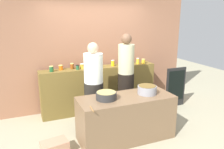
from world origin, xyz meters
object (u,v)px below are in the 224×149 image
Objects in this scene: preserve_jar_3 at (78,67)px; cook_in_cap at (126,81)px; preserve_jar_9 at (126,62)px; wooden_spoon at (92,109)px; preserve_jar_8 at (123,62)px; preserve_jar_10 at (131,61)px; cooking_pot_left at (106,96)px; cook_with_tongs at (94,90)px; preserve_jar_2 at (72,66)px; preserve_jar_12 at (143,61)px; preserve_jar_4 at (82,66)px; chalkboard_sign at (176,87)px; preserve_jar_1 at (61,67)px; preserve_jar_5 at (88,64)px; preserve_jar_7 at (113,63)px; bread_crate at (55,148)px; cooking_pot_center at (147,90)px; preserve_jar_11 at (138,61)px; preserve_jar_0 at (51,69)px; preserve_jar_6 at (93,65)px.

preserve_jar_3 is 0.06× the size of cook_in_cap.
preserve_jar_9 is 0.53× the size of wooden_spoon.
preserve_jar_8 is 1.15× the size of preserve_jar_10.
cook_with_tongs is at bearing 91.63° from cooking_pot_left.
preserve_jar_12 is at bearing -3.52° from preserve_jar_2.
preserve_jar_4 is 2.33m from chalkboard_sign.
preserve_jar_5 reaches higher than preserve_jar_1.
wooden_spoon is (-1.04, -1.67, -0.31)m from preserve_jar_7.
bread_crate is at bearing -153.75° from cook_in_cap.
cooking_pot_center is at bearing -87.14° from cook_in_cap.
preserve_jar_4 is (0.11, 0.05, 0.01)m from preserve_jar_3.
preserve_jar_9 reaches higher than bread_crate.
preserve_jar_1 is 1.44m from preserve_jar_8.
preserve_jar_11 is at bearing 171.95° from preserve_jar_12.
cooking_pot_center is 0.35× the size of chalkboard_sign.
chalkboard_sign is (0.94, -0.56, -0.62)m from preserve_jar_10.
preserve_jar_9 is 0.13× the size of chalkboard_sign.
preserve_jar_5 reaches higher than bread_crate.
wooden_spoon is at bearing -93.22° from preserve_jar_2.
preserve_jar_4 is 0.50× the size of wooden_spoon.
preserve_jar_4 is (0.46, -0.06, 0.00)m from preserve_jar_1.
preserve_jar_12 reaches higher than preserve_jar_1.
preserve_jar_10 is 2.37m from wooden_spoon.
preserve_jar_4 is 0.91× the size of preserve_jar_10.
preserve_jar_12 is at bearing 0.27° from preserve_jar_8.
preserve_jar_3 is at bearing -3.02° from preserve_jar_0.
preserve_jar_10 reaches higher than preserve_jar_1.
preserve_jar_2 is at bearing 132.95° from preserve_jar_3.
preserve_jar_0 is at bearing -177.11° from preserve_jar_9.
preserve_jar_8 reaches higher than wooden_spoon.
cook_in_cap is (1.46, -0.56, -0.27)m from preserve_jar_0.
wooden_spoon is (-0.46, -1.74, -0.31)m from preserve_jar_5.
preserve_jar_7 is 0.25m from preserve_jar_8.
cook_with_tongs reaches higher than preserve_jar_8.
preserve_jar_2 reaches higher than preserve_jar_0.
cook_in_cap reaches higher than chalkboard_sign.
preserve_jar_1 is 0.26× the size of bread_crate.
preserve_jar_6 is 0.84m from cook_in_cap.
preserve_jar_1 is at bearing -179.03° from preserve_jar_5.
preserve_jar_2 is 0.55× the size of wooden_spoon.
preserve_jar_2 reaches higher than wooden_spoon.
cook_in_cap is (-0.46, -0.66, -0.27)m from preserve_jar_10.
preserve_jar_2 is at bearing 176.21° from preserve_jar_7.
cook_in_cap reaches higher than preserve_jar_12.
preserve_jar_4 is 1.38m from cooking_pot_left.
preserve_jar_4 reaches higher than wooden_spoon.
preserve_jar_6 is 1.10× the size of preserve_jar_12.
preserve_jar_8 is 0.42× the size of cooking_pot_center.
preserve_jar_1 is 0.36m from preserve_jar_3.
preserve_jar_0 is 1.00× the size of preserve_jar_12.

